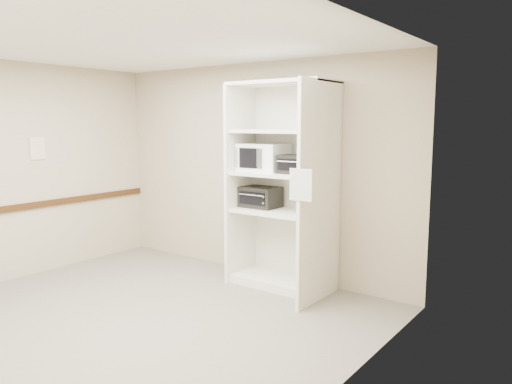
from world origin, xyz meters
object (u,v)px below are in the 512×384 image
Objects in this scene: toaster_oven_upper at (296,164)px; toaster_oven_lower at (261,197)px; microwave at (264,157)px; shelving_unit at (285,193)px.

toaster_oven_lower is at bearing 172.69° from toaster_oven_upper.
toaster_oven_upper is at bearing -5.68° from microwave.
toaster_oven_lower is (-0.39, 0.05, -0.08)m from shelving_unit.
shelving_unit is 6.49× the size of toaster_oven_upper.
toaster_oven_upper is 0.82× the size of toaster_oven_lower.
shelving_unit reaches higher than toaster_oven_lower.
microwave is (-0.34, 0.04, 0.40)m from shelving_unit.
toaster_oven_lower is at bearing 173.21° from shelving_unit.
shelving_unit is 5.34× the size of toaster_oven_lower.
shelving_unit is 0.53m from microwave.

